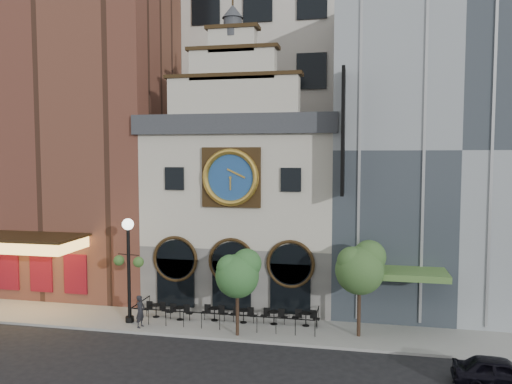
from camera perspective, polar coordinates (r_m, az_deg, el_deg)
The scene contains 18 objects.
ground at distance 27.89m, azimuth -4.87°, elevation -16.53°, with size 120.00×120.00×0.00m, color black.
sidewalk at distance 30.13m, azimuth -3.48°, elevation -14.77°, with size 44.00×5.00×0.15m, color gray.
clock_building at distance 33.81m, azimuth -1.18°, elevation -1.18°, with size 12.60×8.78×18.65m.
theater_building at distance 40.59m, azimuth -18.86°, elevation 7.86°, with size 14.00×15.60×25.00m.
retail_building at distance 35.42m, azimuth 20.67°, elevation 4.39°, with size 14.00×14.40×20.00m.
office_tower at distance 46.72m, azimuth 2.25°, elevation 16.74°, with size 20.00×16.00×40.00m, color beige.
cafe_railing at distance 29.96m, azimuth -3.48°, elevation -13.82°, with size 10.60×2.60×0.90m, color black, non-canonical shape.
bistro_0 at distance 31.38m, azimuth -11.35°, elevation -13.03°, with size 1.58×0.68×0.90m.
bistro_1 at distance 30.63m, azimuth -8.69°, elevation -13.42°, with size 1.58×0.68×0.90m.
bistro_2 at distance 30.29m, azimuth -4.77°, elevation -13.60°, with size 1.58×0.68×0.90m.
bistro_3 at distance 29.84m, azimuth -1.45°, elevation -13.86°, with size 1.58×0.68×0.90m.
bistro_4 at distance 29.58m, azimuth 2.07°, elevation -14.03°, with size 1.58×0.68×0.90m.
bistro_5 at distance 29.45m, azimuth 5.72°, elevation -14.13°, with size 1.58×0.68×0.90m.
car_right at distance 24.74m, azimuth 26.20°, elevation -18.08°, with size 1.57×3.91×1.33m, color black.
pedestrian at distance 29.72m, azimuth -13.08°, elevation -13.14°, with size 0.66×0.44×1.82m, color black.
lamppost at distance 30.02m, azimuth -14.36°, elevation -7.36°, with size 1.94×0.81×6.09m.
tree_left at distance 27.11m, azimuth -2.05°, elevation -9.17°, with size 2.44×2.35×4.70m.
tree_right at distance 27.47m, azimuth 11.85°, elevation -8.31°, with size 2.69×2.59×5.19m.
Camera 1 is at (7.45, -25.00, 9.88)m, focal length 35.00 mm.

